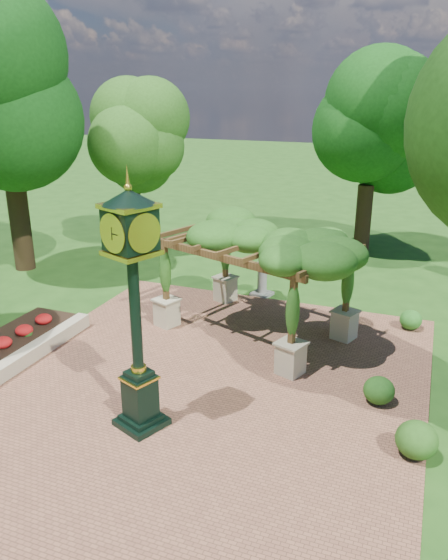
% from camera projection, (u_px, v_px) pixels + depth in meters
% --- Properties ---
extents(ground, '(120.00, 120.00, 0.00)m').
position_uv_depth(ground, '(182.00, 411.00, 11.85)').
color(ground, '#1E4714').
rests_on(ground, ground).
extents(brick_plaza, '(10.00, 12.00, 0.04)m').
position_uv_depth(brick_plaza, '(201.00, 388.00, 12.72)').
color(brick_plaza, brown).
rests_on(brick_plaza, ground).
extents(border_wall, '(0.35, 5.00, 0.40)m').
position_uv_depth(border_wall, '(26.00, 357.00, 13.79)').
color(border_wall, '#C6B793').
rests_on(border_wall, ground).
extents(pedestal_clock, '(1.28, 1.28, 5.01)m').
position_uv_depth(pedestal_clock, '(134.00, 292.00, 10.33)').
color(pedestal_clock, black).
rests_on(pedestal_clock, brick_plaza).
extents(pergola, '(5.81, 4.66, 3.18)m').
position_uv_depth(pergola, '(255.00, 245.00, 14.76)').
color(pergola, '#BCB28C').
rests_on(pergola, brick_plaza).
extents(sundial, '(0.74, 0.74, 1.11)m').
position_uv_depth(sundial, '(262.00, 282.00, 18.25)').
color(sundial, gray).
rests_on(sundial, ground).
extents(shrub_front, '(0.98, 0.98, 0.71)m').
position_uv_depth(shrub_front, '(417.00, 440.00, 10.24)').
color(shrub_front, '#254F16').
rests_on(shrub_front, brick_plaza).
extents(shrub_mid, '(0.73, 0.73, 0.62)m').
position_uv_depth(shrub_mid, '(379.00, 390.00, 12.00)').
color(shrub_mid, '#1F4D15').
rests_on(shrub_mid, brick_plaza).
extents(shrub_back, '(0.71, 0.71, 0.57)m').
position_uv_depth(shrub_back, '(411.00, 320.00, 15.68)').
color(shrub_back, '#24601B').
rests_on(shrub_back, brick_plaza).
extents(tree_west_near, '(4.64, 4.64, 9.92)m').
position_uv_depth(tree_west_near, '(2.00, 82.00, 18.89)').
color(tree_west_near, '#312313').
rests_on(tree_west_near, ground).
extents(tree_west_far, '(3.51, 3.51, 6.74)m').
position_uv_depth(tree_west_far, '(131.00, 139.00, 22.53)').
color(tree_west_far, black).
rests_on(tree_west_far, ground).
extents(tree_north, '(3.97, 3.97, 7.39)m').
position_uv_depth(tree_north, '(371.00, 129.00, 21.50)').
color(tree_north, '#382316').
rests_on(tree_north, ground).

